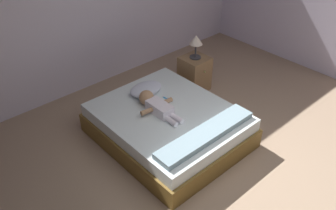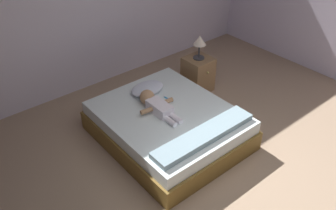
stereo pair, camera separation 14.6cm
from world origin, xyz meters
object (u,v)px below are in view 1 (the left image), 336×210
(toothbrush, at_px, (167,99))
(nightstand, at_px, (194,74))
(baby, at_px, (156,105))
(bed, at_px, (168,125))
(pillow, at_px, (146,89))
(lamp, at_px, (196,42))

(toothbrush, distance_m, nightstand, 1.00)
(baby, bearing_deg, bed, -57.95)
(pillow, bearing_deg, toothbrush, -70.00)
(baby, xyz_separation_m, nightstand, (1.16, 0.48, -0.22))
(baby, bearing_deg, pillow, 68.05)
(toothbrush, xyz_separation_m, nightstand, (0.91, 0.39, -0.15))
(pillow, xyz_separation_m, toothbrush, (0.10, -0.29, -0.05))
(bed, distance_m, toothbrush, 0.35)
(baby, bearing_deg, nightstand, 22.25)
(pillow, height_order, baby, baby)
(pillow, relative_size, lamp, 1.29)
(nightstand, bearing_deg, toothbrush, -156.69)
(bed, relative_size, lamp, 4.97)
(pillow, bearing_deg, lamp, 6.04)
(pillow, bearing_deg, bed, -97.47)
(toothbrush, bearing_deg, bed, -128.15)
(baby, relative_size, toothbrush, 4.38)
(toothbrush, relative_size, lamp, 0.44)
(bed, relative_size, nightstand, 3.31)
(toothbrush, distance_m, lamp, 1.06)
(bed, xyz_separation_m, nightstand, (1.08, 0.61, 0.06))
(bed, distance_m, baby, 0.32)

